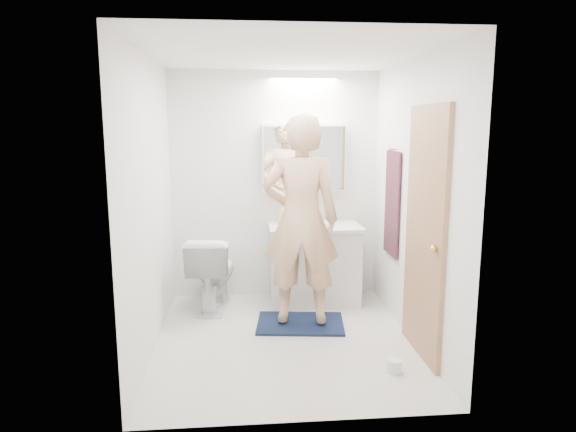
{
  "coord_description": "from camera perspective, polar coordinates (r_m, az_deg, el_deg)",
  "views": [
    {
      "loc": [
        -0.35,
        -4.15,
        1.84
      ],
      "look_at": [
        0.05,
        0.25,
        1.05
      ],
      "focal_mm": 31.75,
      "sensor_mm": 36.0,
      "label": 1
    }
  ],
  "objects": [
    {
      "name": "countertop",
      "position": [
        5.28,
        3.01,
        -1.25
      ],
      "size": [
        0.95,
        0.58,
        0.04
      ],
      "primitive_type": "cube",
      "color": "silver",
      "rests_on": "vanity_cabinet"
    },
    {
      "name": "soap_bottle_b",
      "position": [
        5.41,
        0.79,
        0.12
      ],
      "size": [
        0.1,
        0.1,
        0.16
      ],
      "primitive_type": "imported",
      "rotation": [
        0.0,
        0.0,
        -0.77
      ],
      "color": "#538EB2",
      "rests_on": "countertop"
    },
    {
      "name": "wall_right",
      "position": [
        4.45,
        13.91,
        1.55
      ],
      "size": [
        0.0,
        2.5,
        2.5
      ],
      "primitive_type": "plane",
      "rotation": [
        1.57,
        0.0,
        -1.57
      ],
      "color": "white",
      "rests_on": "floor"
    },
    {
      "name": "floor",
      "position": [
        4.56,
        -0.35,
        -13.68
      ],
      "size": [
        2.5,
        2.5,
        0.0
      ],
      "primitive_type": "plane",
      "color": "silver",
      "rests_on": "ground"
    },
    {
      "name": "faucet",
      "position": [
        5.47,
        2.69,
        0.23
      ],
      "size": [
        0.02,
        0.02,
        0.16
      ],
      "primitive_type": "cylinder",
      "color": "silver",
      "rests_on": "countertop"
    },
    {
      "name": "ceiling",
      "position": [
        4.21,
        -0.39,
        17.78
      ],
      "size": [
        2.5,
        2.5,
        0.0
      ],
      "primitive_type": "plane",
      "rotation": [
        3.14,
        0.0,
        0.0
      ],
      "color": "white",
      "rests_on": "floor"
    },
    {
      "name": "person",
      "position": [
        4.59,
        1.44,
        -0.46
      ],
      "size": [
        0.74,
        0.53,
        1.9
      ],
      "primitive_type": "imported",
      "rotation": [
        0.0,
        0.0,
        3.02
      ],
      "color": "#DCAD84",
      "rests_on": "bath_rug"
    },
    {
      "name": "towel",
      "position": [
        4.97,
        11.57,
        1.36
      ],
      "size": [
        0.02,
        0.42,
        1.0
      ],
      "primitive_type": "cube",
      "color": "#13193E",
      "rests_on": "wall_right"
    },
    {
      "name": "mirror_panel",
      "position": [
        5.3,
        1.88,
        6.46
      ],
      "size": [
        0.84,
        0.01,
        0.66
      ],
      "primitive_type": "cube",
      "color": "silver",
      "rests_on": "medicine_cabinet"
    },
    {
      "name": "sink_basin",
      "position": [
        5.3,
        2.96,
        -0.81
      ],
      "size": [
        0.36,
        0.36,
        0.03
      ],
      "primitive_type": "cylinder",
      "color": "white",
      "rests_on": "countertop"
    },
    {
      "name": "wall_front",
      "position": [
        2.99,
        1.63,
        -2.24
      ],
      "size": [
        2.5,
        0.0,
        2.5
      ],
      "primitive_type": "plane",
      "rotation": [
        -1.57,
        0.0,
        0.0
      ],
      "color": "white",
      "rests_on": "floor"
    },
    {
      "name": "bath_rug",
      "position": [
        4.87,
        1.39,
        -11.93
      ],
      "size": [
        0.86,
        0.64,
        0.02
      ],
      "primitive_type": "cube",
      "rotation": [
        0.0,
        0.0,
        -0.12
      ],
      "color": "#121D3A",
      "rests_on": "floor"
    },
    {
      "name": "door",
      "position": [
        4.15,
        15.09,
        -1.91
      ],
      "size": [
        0.04,
        0.8,
        2.0
      ],
      "primitive_type": "cube",
      "color": "tan",
      "rests_on": "wall_right"
    },
    {
      "name": "toilet_paper_roll",
      "position": [
        4.08,
        11.79,
        -16.1
      ],
      "size": [
        0.11,
        0.11,
        0.1
      ],
      "primitive_type": "cylinder",
      "color": "white",
      "rests_on": "floor"
    },
    {
      "name": "door_knob",
      "position": [
        3.87,
        16.02,
        -3.57
      ],
      "size": [
        0.06,
        0.06,
        0.06
      ],
      "primitive_type": "sphere",
      "color": "gold",
      "rests_on": "door"
    },
    {
      "name": "towel_hook",
      "position": [
        4.92,
        11.64,
        7.36
      ],
      "size": [
        0.07,
        0.02,
        0.02
      ],
      "primitive_type": "cylinder",
      "rotation": [
        0.0,
        1.57,
        0.0
      ],
      "color": "silver",
      "rests_on": "wall_right"
    },
    {
      "name": "toilet",
      "position": [
        5.22,
        -8.45,
        -6.2
      ],
      "size": [
        0.52,
        0.8,
        0.76
      ],
      "primitive_type": "imported",
      "rotation": [
        0.0,
        0.0,
        3.01
      ],
      "color": "white",
      "rests_on": "floor"
    },
    {
      "name": "soap_bottle_a",
      "position": [
        5.36,
        -0.74,
        0.33
      ],
      "size": [
        0.08,
        0.08,
        0.21
      ],
      "primitive_type": "imported",
      "rotation": [
        0.0,
        0.0,
        -0.02
      ],
      "color": "#C8C082",
      "rests_on": "countertop"
    },
    {
      "name": "wall_left",
      "position": [
        4.27,
        -15.25,
        1.15
      ],
      "size": [
        0.0,
        2.5,
        2.5
      ],
      "primitive_type": "plane",
      "rotation": [
        1.57,
        0.0,
        1.57
      ],
      "color": "white",
      "rests_on": "floor"
    },
    {
      "name": "vanity_cabinet",
      "position": [
        5.37,
        2.97,
        -5.54
      ],
      "size": [
        0.9,
        0.55,
        0.78
      ],
      "primitive_type": "cube",
      "color": "silver",
      "rests_on": "floor"
    },
    {
      "name": "medicine_cabinet",
      "position": [
        5.38,
        1.78,
        6.51
      ],
      "size": [
        0.88,
        0.14,
        0.7
      ],
      "primitive_type": "cube",
      "color": "white",
      "rests_on": "wall_back"
    },
    {
      "name": "wall_back",
      "position": [
        5.45,
        -1.47,
        3.39
      ],
      "size": [
        2.5,
        0.0,
        2.5
      ],
      "primitive_type": "plane",
      "rotation": [
        1.57,
        0.0,
        0.0
      ],
      "color": "white",
      "rests_on": "floor"
    },
    {
      "name": "toothbrush_cup",
      "position": [
        5.45,
        4.77,
        -0.2
      ],
      "size": [
        0.12,
        0.12,
        0.09
      ],
      "primitive_type": "imported",
      "rotation": [
        0.0,
        0.0,
        0.29
      ],
      "color": "#4447CC",
      "rests_on": "countertop"
    }
  ]
}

